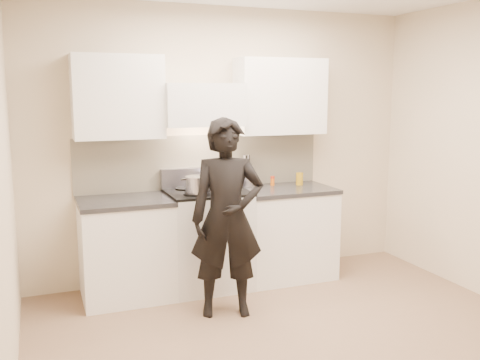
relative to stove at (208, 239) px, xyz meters
name	(u,v)px	position (x,y,z in m)	size (l,w,h in m)	color
ground_plane	(304,344)	(0.30, -1.42, -0.47)	(4.00, 4.00, 0.00)	#81644C
room_shell	(278,128)	(0.24, -1.05, 1.12)	(4.04, 3.54, 2.70)	beige
stove	(208,239)	(0.00, 0.00, 0.00)	(0.76, 0.65, 0.96)	silver
counter_right	(285,232)	(0.83, 0.00, -0.01)	(0.92, 0.67, 0.92)	white
counter_left	(126,248)	(-0.78, 0.00, -0.01)	(0.82, 0.67, 0.92)	white
wok	(218,177)	(0.15, 0.11, 0.58)	(0.34, 0.42, 0.27)	#9C9AAE
stock_pot	(198,185)	(-0.13, -0.14, 0.56)	(0.33, 0.25, 0.15)	#9C9AAE
utensil_crock	(246,176)	(0.50, 0.25, 0.54)	(0.12, 0.12, 0.32)	#9A99AC
spice_jar	(272,181)	(0.76, 0.17, 0.49)	(0.04, 0.04, 0.10)	#D35F0F
oil_glass	(299,179)	(1.03, 0.10, 0.51)	(0.07, 0.07, 0.13)	#A98013
person	(227,218)	(-0.04, -0.68, 0.36)	(0.61, 0.40, 1.67)	black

